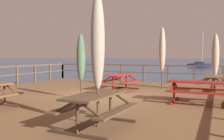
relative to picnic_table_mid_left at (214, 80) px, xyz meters
The scene contains 12 objects.
ground_plane 5.16m from the picnic_table_mid_left, 148.40° to the right, with size 600.00×600.00×0.00m, color navy.
wooden_deck 5.09m from the picnic_table_mid_left, 148.40° to the right, with size 12.84×12.45×0.65m, color brown.
railing_waterside_far 5.49m from the picnic_table_mid_left, 141.08° to the left, with size 12.64×0.10×1.09m.
picnic_table_mid_left is the anchor object (origin of this frame).
picnic_table_mid_right 4.27m from the picnic_table_mid_left, 166.20° to the right, with size 1.55×1.92×0.78m.
picnic_table_back_left 7.42m from the picnic_table_mid_left, 108.52° to the right, with size 1.48×1.92×0.78m.
picnic_table_front_left 3.08m from the picnic_table_mid_left, 97.36° to the right, with size 2.12×1.46×0.78m.
patio_umbrella_short_back 1.12m from the picnic_table_mid_left, 11.33° to the right, with size 0.32×0.32×2.63m.
patio_umbrella_tall_mid_left 6.13m from the picnic_table_mid_left, 138.84° to the right, with size 0.32×0.32×2.47m.
patio_umbrella_short_mid 2.81m from the picnic_table_mid_left, behind, with size 0.32×0.32×3.07m.
patio_umbrella_tall_back_left 7.50m from the picnic_table_mid_left, 108.36° to the right, with size 0.32×0.32×3.06m.
sailboat_distant 44.61m from the picnic_table_mid_left, 94.36° to the left, with size 6.10×2.09×7.72m.
Camera 1 is at (4.47, -9.37, 2.27)m, focal length 39.57 mm.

